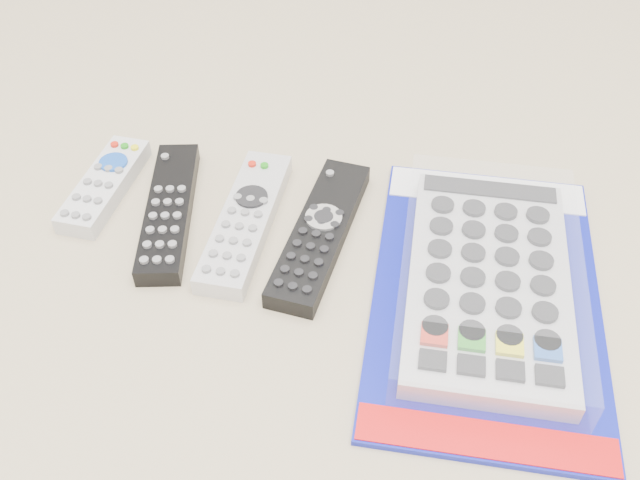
% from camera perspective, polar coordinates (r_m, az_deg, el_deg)
% --- Properties ---
extents(remote_small_grey, '(0.05, 0.15, 0.02)m').
position_cam_1_polar(remote_small_grey, '(0.81, -16.87, 4.26)').
color(remote_small_grey, '#BABABD').
rests_on(remote_small_grey, ground).
extents(remote_slim_black, '(0.08, 0.20, 0.02)m').
position_cam_1_polar(remote_slim_black, '(0.76, -11.99, 2.34)').
color(remote_slim_black, black).
rests_on(remote_slim_black, ground).
extents(remote_silver_dvd, '(0.06, 0.20, 0.02)m').
position_cam_1_polar(remote_silver_dvd, '(0.74, -5.97, 1.58)').
color(remote_silver_dvd, silver).
rests_on(remote_silver_dvd, ground).
extents(remote_large_black, '(0.07, 0.21, 0.02)m').
position_cam_1_polar(remote_large_black, '(0.72, 0.01, 0.60)').
color(remote_large_black, black).
rests_on(remote_large_black, ground).
extents(jumbo_remote_packaged, '(0.22, 0.35, 0.05)m').
position_cam_1_polar(jumbo_remote_packaged, '(0.68, 13.34, -3.06)').
color(jumbo_remote_packaged, '#0D1696').
rests_on(jumbo_remote_packaged, ground).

